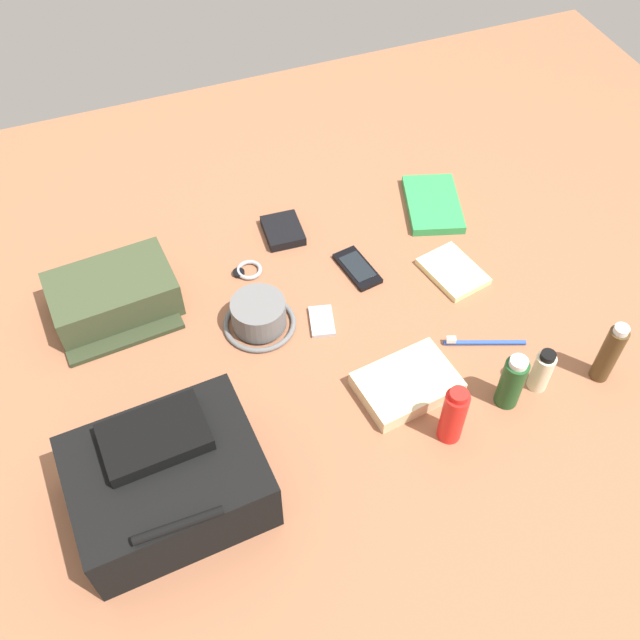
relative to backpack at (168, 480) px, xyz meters
The scene contains 16 objects.
ground_plane 0.49m from the backpack, 145.25° to the right, with size 2.64×2.02×0.02m, color #925A3D.
backpack is the anchor object (origin of this frame).
toiletry_pouch 0.50m from the backpack, 88.72° to the right, with size 0.28×0.23×0.09m.
bucket_hat 0.44m from the backpack, 129.19° to the right, with size 0.16×0.16×0.07m.
cologne_bottle 0.91m from the backpack, behind, with size 0.04×0.04×0.16m.
lotion_bottle 0.77m from the backpack, behind, with size 0.04×0.04×0.11m.
shampoo_bottle 0.69m from the backpack, behind, with size 0.05×0.05×0.14m.
sunscreen_spray 0.55m from the backpack, behind, with size 0.05×0.05×0.15m.
paperback_novel 0.98m from the backpack, 145.72° to the right, with size 0.19×0.24×0.02m.
cell_phone 0.69m from the backpack, 142.58° to the right, with size 0.08×0.14×0.01m.
media_player 0.51m from the backpack, 143.97° to the right, with size 0.07×0.09×0.01m.
wristwatch 0.59m from the backpack, 120.76° to the right, with size 0.07×0.06×0.01m.
toothbrush 0.72m from the backpack, behind, with size 0.17×0.07×0.02m.
wallet 0.73m from the backpack, 125.17° to the right, with size 0.09×0.11×0.02m, color black.
notepad 0.82m from the backpack, 156.54° to the right, with size 0.11×0.15×0.02m, color beige.
folded_towel 0.52m from the backpack, behind, with size 0.20×0.14×0.04m, color beige.
Camera 1 is at (0.35, 0.93, 1.27)m, focal length 40.84 mm.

